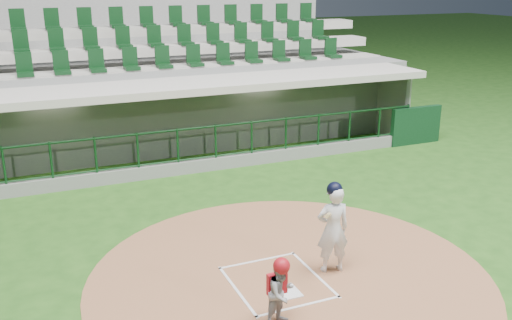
{
  "coord_description": "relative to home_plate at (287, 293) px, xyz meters",
  "views": [
    {
      "loc": [
        -3.82,
        -8.3,
        5.12
      ],
      "look_at": [
        0.84,
        2.6,
        1.3
      ],
      "focal_mm": 40.0,
      "sensor_mm": 36.0,
      "label": 1
    }
  ],
  "objects": [
    {
      "name": "home_plate",
      "position": [
        0.0,
        0.0,
        0.0
      ],
      "size": [
        0.43,
        0.43,
        0.02
      ],
      "primitive_type": "cube",
      "color": "silver",
      "rests_on": "dirt_circle"
    },
    {
      "name": "dirt_circle",
      "position": [
        0.3,
        0.5,
        -0.02
      ],
      "size": [
        7.2,
        7.2,
        0.01
      ],
      "primitive_type": "cylinder",
      "color": "brown",
      "rests_on": "ground"
    },
    {
      "name": "seating_deck",
      "position": [
        0.0,
        11.61,
        1.4
      ],
      "size": [
        17.0,
        6.72,
        5.15
      ],
      "color": "slate",
      "rests_on": "ground"
    },
    {
      "name": "batter_box_chalk",
      "position": [
        0.0,
        0.4,
        -0.0
      ],
      "size": [
        1.55,
        1.8,
        0.01
      ],
      "color": "silver",
      "rests_on": "ground"
    },
    {
      "name": "batter",
      "position": [
        1.09,
        0.39,
        0.85
      ],
      "size": [
        0.87,
        0.89,
        1.71
      ],
      "color": "silver",
      "rests_on": "dirt_circle"
    },
    {
      "name": "ground",
      "position": [
        0.0,
        0.7,
        -0.02
      ],
      "size": [
        120.0,
        120.0,
        0.0
      ],
      "primitive_type": "plane",
      "color": "#1F4915",
      "rests_on": "ground"
    },
    {
      "name": "dugout_structure",
      "position": [
        0.01,
        8.51,
        0.94
      ],
      "size": [
        16.4,
        3.7,
        3.0
      ],
      "color": "slate",
      "rests_on": "ground"
    },
    {
      "name": "catcher",
      "position": [
        -0.47,
        -0.73,
        0.55
      ],
      "size": [
        0.61,
        0.55,
        1.11
      ],
      "color": "gray",
      "rests_on": "dirt_circle"
    }
  ]
}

